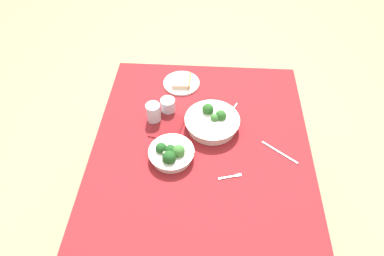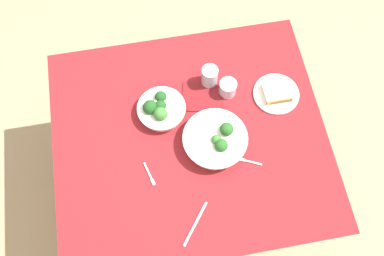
{
  "view_description": "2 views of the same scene",
  "coord_description": "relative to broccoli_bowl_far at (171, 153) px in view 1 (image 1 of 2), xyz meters",
  "views": [
    {
      "loc": [
        -1.04,
        -0.02,
        2.01
      ],
      "look_at": [
        0.08,
        0.05,
        0.73
      ],
      "focal_mm": 31.21,
      "sensor_mm": 36.0,
      "label": 1
    },
    {
      "loc": [
        -0.12,
        -0.71,
        2.48
      ],
      "look_at": [
        0.02,
        0.03,
        0.73
      ],
      "focal_mm": 40.46,
      "sensor_mm": 36.0,
      "label": 2
    }
  ],
  "objects": [
    {
      "name": "fork_by_near_bowl",
      "position": [
        -0.09,
        -0.28,
        -0.03
      ],
      "size": [
        0.04,
        0.11,
        0.0
      ],
      "rotation": [
        0.0,
        0.0,
        4.99
      ],
      "color": "#B7B7BC",
      "rests_on": "dining_table"
    },
    {
      "name": "broccoli_bowl_far",
      "position": [
        0.0,
        0.0,
        0.0
      ],
      "size": [
        0.22,
        0.22,
        0.09
      ],
      "color": "silver",
      "rests_on": "dining_table"
    },
    {
      "name": "bread_side_plate",
      "position": [
        0.53,
        -0.0,
        -0.02
      ],
      "size": [
        0.21,
        0.21,
        0.04
      ],
      "color": "silver",
      "rests_on": "dining_table"
    },
    {
      "name": "water_glass_center",
      "position": [
        0.32,
        0.05,
        0.0
      ],
      "size": [
        0.08,
        0.08,
        0.08
      ],
      "primitive_type": "cylinder",
      "color": "silver",
      "rests_on": "dining_table"
    },
    {
      "name": "broccoli_bowl_near",
      "position": [
        0.21,
        -0.19,
        -0.0
      ],
      "size": [
        0.28,
        0.28,
        0.11
      ],
      "color": "silver",
      "rests_on": "dining_table"
    },
    {
      "name": "fork_by_far_bowl",
      "position": [
        0.34,
        -0.3,
        -0.03
      ],
      "size": [
        0.1,
        0.05,
        0.0
      ],
      "rotation": [
        0.0,
        0.0,
        2.7
      ],
      "color": "#B7B7BC",
      "rests_on": "dining_table"
    },
    {
      "name": "water_glass_side",
      "position": [
        0.25,
        0.12,
        0.02
      ],
      "size": [
        0.07,
        0.07,
        0.1
      ],
      "primitive_type": "cylinder",
      "color": "silver",
      "rests_on": "dining_table"
    },
    {
      "name": "ground_plane",
      "position": [
        0.11,
        -0.14,
        -0.75
      ],
      "size": [
        6.0,
        6.0,
        0.0
      ],
      "primitive_type": "plane",
      "color": "tan"
    },
    {
      "name": "dining_table",
      "position": [
        0.11,
        -0.14,
        -0.14
      ],
      "size": [
        1.2,
        1.07,
        0.72
      ],
      "color": "maroon",
      "rests_on": "ground_plane"
    },
    {
      "name": "napkin_folded_upper",
      "position": [
        0.2,
        0.04,
        -0.03
      ],
      "size": [
        0.21,
        0.19,
        0.01
      ],
      "primitive_type": "cube",
      "rotation": [
        0.0,
        0.0,
        -0.22
      ],
      "color": "maroon",
      "rests_on": "dining_table"
    },
    {
      "name": "table_knife_left",
      "position": [
        0.06,
        -0.52,
        -0.03
      ],
      "size": [
        0.13,
        0.16,
        0.0
      ],
      "primitive_type": "cube",
      "rotation": [
        0.0,
        0.0,
        4.06
      ],
      "color": "#B7B7BC",
      "rests_on": "dining_table"
    }
  ]
}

